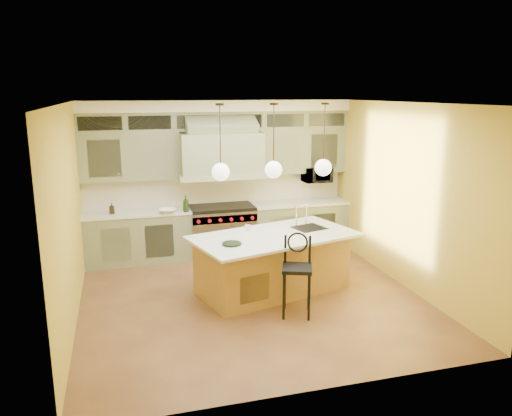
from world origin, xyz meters
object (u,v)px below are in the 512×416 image
object	(u,v)px
counter_stool	(297,270)
microwave	(317,175)
kitchen_island	(273,262)
range	(222,230)

from	to	relation	value
counter_stool	microwave	distance (m)	3.39
kitchen_island	counter_stool	size ratio (longest dim) A/B	2.38
range	kitchen_island	bearing A→B (deg)	-78.20
range	counter_stool	distance (m)	2.88
counter_stool	kitchen_island	bearing A→B (deg)	115.01
kitchen_island	counter_stool	xyz separation A→B (m)	(0.07, -0.90, 0.19)
range	kitchen_island	world-z (taller)	kitchen_island
counter_stool	range	bearing A→B (deg)	120.22
range	kitchen_island	size ratio (longest dim) A/B	0.44
range	kitchen_island	xyz separation A→B (m)	(0.41, -1.94, -0.01)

